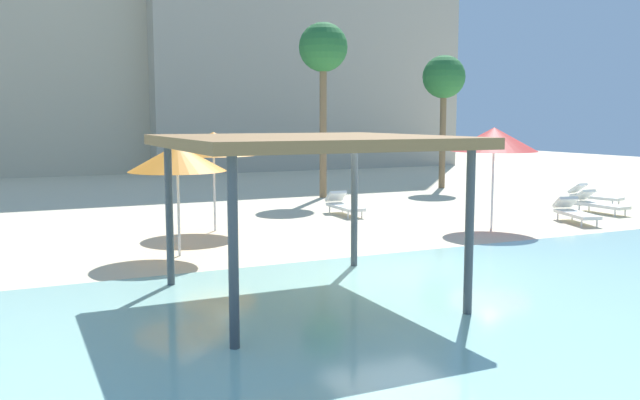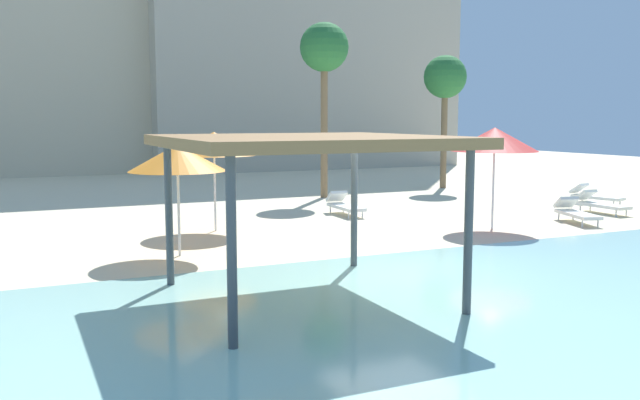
% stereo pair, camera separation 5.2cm
% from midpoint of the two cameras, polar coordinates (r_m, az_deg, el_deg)
% --- Properties ---
extents(ground_plane, '(80.00, 80.00, 0.00)m').
position_cam_midpoint_polar(ground_plane, '(13.94, 6.20, -6.06)').
color(ground_plane, beige).
extents(lagoon_water, '(44.00, 13.50, 0.04)m').
position_cam_midpoint_polar(lagoon_water, '(9.99, 22.30, -11.68)').
color(lagoon_water, '#99D1C6').
rests_on(lagoon_water, ground).
extents(shade_pavilion, '(4.55, 4.55, 2.83)m').
position_cam_midpoint_polar(shade_pavilion, '(11.35, -1.24, 4.62)').
color(shade_pavilion, '#42474C').
rests_on(shade_pavilion, ground).
extents(beach_umbrella_red_0, '(2.44, 2.44, 2.87)m').
position_cam_midpoint_polar(beach_umbrella_red_0, '(19.61, 14.45, 4.99)').
color(beach_umbrella_red_0, silver).
rests_on(beach_umbrella_red_0, ground).
extents(beach_umbrella_orange_2, '(2.21, 2.21, 2.55)m').
position_cam_midpoint_polar(beach_umbrella_orange_2, '(15.48, -12.09, 3.50)').
color(beach_umbrella_orange_2, silver).
rests_on(beach_umbrella_orange_2, ground).
extents(beach_umbrella_orange_4, '(2.35, 2.35, 2.76)m').
position_cam_midpoint_polar(beach_umbrella_orange_4, '(18.81, -9.08, 4.73)').
color(beach_umbrella_orange_4, silver).
rests_on(beach_umbrella_orange_4, ground).
extents(lounge_chair_0, '(1.14, 1.99, 0.74)m').
position_cam_midpoint_polar(lounge_chair_0, '(21.71, 20.66, -0.91)').
color(lounge_chair_0, white).
rests_on(lounge_chair_0, ground).
extents(lounge_chair_1, '(0.67, 1.92, 0.74)m').
position_cam_midpoint_polar(lounge_chair_1, '(24.20, 22.40, -0.23)').
color(lounge_chair_1, white).
rests_on(lounge_chair_1, ground).
extents(lounge_chair_2, '(0.67, 1.92, 0.74)m').
position_cam_midpoint_polar(lounge_chair_2, '(21.96, 1.90, -0.38)').
color(lounge_chair_2, white).
rests_on(lounge_chair_2, ground).
extents(lounge_chair_5, '(1.09, 1.99, 0.74)m').
position_cam_midpoint_polar(lounge_chair_5, '(26.58, 21.99, 0.39)').
color(lounge_chair_5, white).
rests_on(lounge_chair_5, ground).
extents(palm_tree_0, '(1.90, 1.90, 6.82)m').
position_cam_midpoint_polar(palm_tree_0, '(26.67, 0.21, 12.43)').
color(palm_tree_0, brown).
rests_on(palm_tree_0, ground).
extents(palm_tree_1, '(1.90, 1.90, 5.91)m').
position_cam_midpoint_polar(palm_tree_1, '(30.83, 10.40, 9.98)').
color(palm_tree_1, brown).
rests_on(palm_tree_1, ground).
extents(hotel_block_1, '(19.93, 11.21, 20.51)m').
position_cam_midpoint_polar(hotel_block_1, '(46.77, -2.93, 15.68)').
color(hotel_block_1, '#B2A893').
rests_on(hotel_block_1, ground).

